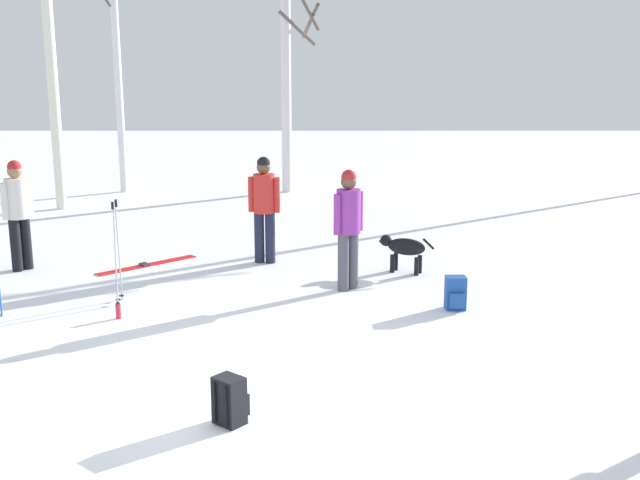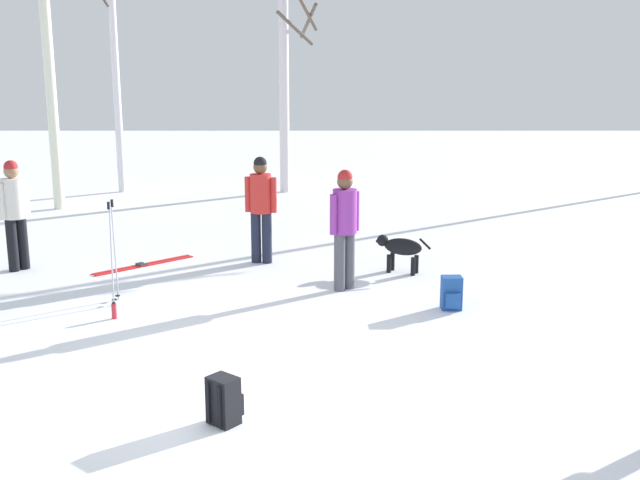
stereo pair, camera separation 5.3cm
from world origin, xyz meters
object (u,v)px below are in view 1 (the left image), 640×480
at_px(ski_poles_0, 115,249).
at_px(person_3, 262,203).
at_px(ski_pair_lying_0, 145,265).
at_px(backpack_1, 228,401).
at_px(water_bottle_0, 116,311).
at_px(dog, 402,248).
at_px(birch_tree_3, 285,73).
at_px(backpack_0, 453,293).
at_px(birch_tree_2, 114,29).
at_px(birch_tree_1, 45,30).
at_px(person_0, 15,208).
at_px(person_1, 346,222).

bearing_deg(ski_poles_0, person_3, 50.10).
bearing_deg(ski_poles_0, ski_pair_lying_0, 91.81).
relative_size(person_3, ski_pair_lying_0, 1.23).
distance_m(backpack_1, water_bottle_0, 3.39).
xyz_separation_m(person_3, ski_poles_0, (-1.80, -2.16, -0.24)).
relative_size(dog, ski_poles_0, 0.59).
bearing_deg(birch_tree_3, water_bottle_0, -100.09).
height_order(backpack_0, backpack_1, same).
height_order(ski_pair_lying_0, backpack_0, backpack_0).
xyz_separation_m(person_3, dog, (2.17, -0.61, -0.59)).
distance_m(ski_pair_lying_0, birch_tree_2, 8.54).
relative_size(backpack_1, birch_tree_1, 0.06).
bearing_deg(backpack_0, person_0, 162.81).
height_order(ski_poles_0, birch_tree_2, birch_tree_2).
distance_m(person_1, backpack_1, 4.44).
bearing_deg(dog, person_0, 178.52).
relative_size(ski_poles_0, backpack_1, 3.17).
bearing_deg(ski_pair_lying_0, person_3, 6.30).
bearing_deg(person_3, water_bottle_0, -120.34).
height_order(person_0, person_3, same).
bearing_deg(backpack_1, person_0, 126.05).
bearing_deg(person_1, birch_tree_3, 97.87).
relative_size(person_1, water_bottle_0, 7.86).
bearing_deg(birch_tree_3, dog, -74.89).
bearing_deg(dog, birch_tree_1, 142.70).
bearing_deg(backpack_0, water_bottle_0, -174.90).
height_order(backpack_0, birch_tree_2, birch_tree_2).
xyz_separation_m(ski_pair_lying_0, backpack_1, (1.95, -5.52, 0.20)).
bearing_deg(birch_tree_1, ski_pair_lying_0, -58.90).
relative_size(person_1, dog, 2.08).
distance_m(birch_tree_2, birch_tree_3, 4.24).
bearing_deg(water_bottle_0, dog, 30.05).
xyz_separation_m(person_3, backpack_0, (2.66, -2.44, -0.77)).
xyz_separation_m(backpack_0, backpack_1, (-2.57, -3.29, 0.00)).
bearing_deg(birch_tree_1, birch_tree_3, 25.10).
bearing_deg(person_3, person_1, -49.80).
xyz_separation_m(birch_tree_2, birch_tree_3, (4.11, -0.02, -1.04)).
distance_m(person_1, backpack_0, 1.82).
height_order(person_1, backpack_1, person_1).
relative_size(person_3, water_bottle_0, 7.86).
height_order(ski_poles_0, birch_tree_3, birch_tree_3).
height_order(backpack_1, birch_tree_3, birch_tree_3).
distance_m(person_3, birch_tree_1, 7.35).
bearing_deg(person_1, backpack_0, -33.80).
distance_m(dog, ski_poles_0, 4.28).
distance_m(dog, birch_tree_2, 10.48).
distance_m(person_3, dog, 2.33).
bearing_deg(birch_tree_1, backpack_1, -64.75).
bearing_deg(water_bottle_0, person_3, 59.66).
bearing_deg(birch_tree_2, person_3, -60.46).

